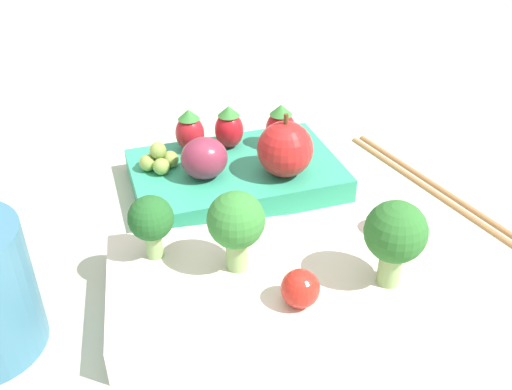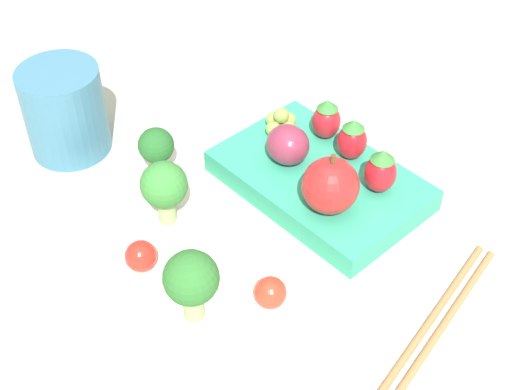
% 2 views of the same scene
% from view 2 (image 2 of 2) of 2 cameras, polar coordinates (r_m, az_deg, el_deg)
% --- Properties ---
extents(ground_plane, '(4.00, 4.00, 0.00)m').
position_cam_2_polar(ground_plane, '(0.62, -0.65, -2.05)').
color(ground_plane, '#ADB7A3').
extents(bento_box_savoury, '(0.24, 0.14, 0.03)m').
position_cam_2_polar(bento_box_savoury, '(0.58, -5.72, -4.82)').
color(bento_box_savoury, silver).
rests_on(bento_box_savoury, ground_plane).
extents(bento_box_fruit, '(0.18, 0.12, 0.02)m').
position_cam_2_polar(bento_box_fruit, '(0.65, 5.11, 1.20)').
color(bento_box_fruit, '#33A87F').
rests_on(bento_box_fruit, ground_plane).
extents(broccoli_floret_0, '(0.04, 0.04, 0.06)m').
position_cam_2_polar(broccoli_floret_0, '(0.56, -7.36, 0.67)').
color(broccoli_floret_0, '#93B770').
rests_on(broccoli_floret_0, bento_box_savoury).
extents(broccoli_floret_1, '(0.03, 0.03, 0.05)m').
position_cam_2_polar(broccoli_floret_1, '(0.61, -7.98, 3.82)').
color(broccoli_floret_1, '#93B770').
rests_on(broccoli_floret_1, bento_box_savoury).
extents(broccoli_floret_2, '(0.04, 0.04, 0.06)m').
position_cam_2_polar(broccoli_floret_2, '(0.49, -5.20, -6.79)').
color(broccoli_floret_2, '#93B770').
rests_on(broccoli_floret_2, bento_box_savoury).
extents(cherry_tomato_0, '(0.02, 0.02, 0.02)m').
position_cam_2_polar(cherry_tomato_0, '(0.52, 1.15, -7.81)').
color(cherry_tomato_0, red).
rests_on(cherry_tomato_0, bento_box_savoury).
extents(cherry_tomato_1, '(0.02, 0.02, 0.02)m').
position_cam_2_polar(cherry_tomato_1, '(0.55, -9.45, -4.61)').
color(cherry_tomato_1, red).
rests_on(cherry_tomato_1, bento_box_savoury).
extents(apple, '(0.05, 0.05, 0.06)m').
position_cam_2_polar(apple, '(0.59, 5.97, 0.75)').
color(apple, red).
rests_on(apple, bento_box_fruit).
extents(strawberry_0, '(0.03, 0.03, 0.04)m').
position_cam_2_polar(strawberry_0, '(0.67, 5.66, 6.06)').
color(strawberry_0, red).
rests_on(strawberry_0, bento_box_fruit).
extents(strawberry_1, '(0.03, 0.03, 0.04)m').
position_cam_2_polar(strawberry_1, '(0.61, 9.94, 1.91)').
color(strawberry_1, red).
rests_on(strawberry_1, bento_box_fruit).
extents(strawberry_2, '(0.03, 0.03, 0.04)m').
position_cam_2_polar(strawberry_2, '(0.64, 7.70, 4.44)').
color(strawberry_2, red).
rests_on(strawberry_2, bento_box_fruit).
extents(plum, '(0.04, 0.04, 0.04)m').
position_cam_2_polar(plum, '(0.64, 2.56, 4.05)').
color(plum, '#892D47').
rests_on(plum, bento_box_fruit).
extents(grape_cluster, '(0.04, 0.04, 0.03)m').
position_cam_2_polar(grape_cluster, '(0.68, 2.02, 5.81)').
color(grape_cluster, '#8EA84C').
rests_on(grape_cluster, bento_box_fruit).
extents(drinking_cup, '(0.08, 0.08, 0.09)m').
position_cam_2_polar(drinking_cup, '(0.69, -15.05, 6.52)').
color(drinking_cup, teal).
rests_on(drinking_cup, ground_plane).
extents(chopsticks_pair, '(0.05, 0.21, 0.01)m').
position_cam_2_polar(chopsticks_pair, '(0.56, 13.69, -10.65)').
color(chopsticks_pair, '#A37547').
rests_on(chopsticks_pair, ground_plane).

